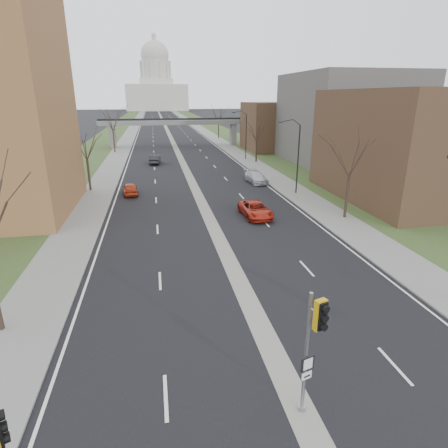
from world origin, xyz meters
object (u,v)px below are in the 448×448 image
object	(u,v)px
signal_pole_median	(314,336)
car_right_near	(255,209)
car_left_near	(130,189)
car_right_mid	(256,177)
car_left_far	(155,159)

from	to	relation	value
signal_pole_median	car_right_near	size ratio (longest dim) A/B	0.95
car_left_near	car_right_near	xyz separation A→B (m)	(12.55, -11.31, 0.01)
car_left_near	car_right_mid	world-z (taller)	car_right_mid
car_right_near	car_right_mid	size ratio (longest dim) A/B	1.01
car_right_mid	car_left_near	bearing A→B (deg)	-173.42
signal_pole_median	car_right_mid	distance (m)	39.81
car_left_near	car_right_mid	bearing A→B (deg)	-173.40
car_right_mid	car_right_near	bearing A→B (deg)	-110.97
signal_pole_median	car_right_mid	size ratio (longest dim) A/B	0.96
car_left_far	car_right_mid	distance (m)	22.38
signal_pole_median	car_left_far	world-z (taller)	signal_pole_median
car_left_far	car_right_mid	world-z (taller)	car_left_far
car_left_near	car_right_mid	distance (m)	17.02
car_left_near	car_right_near	bearing A→B (deg)	132.33
car_left_far	car_right_near	distance (m)	34.11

